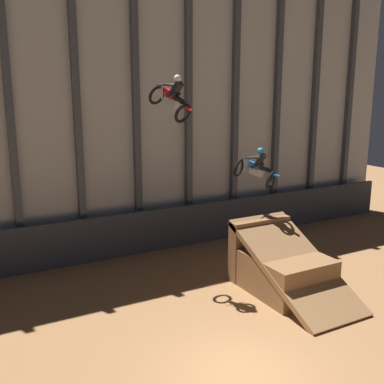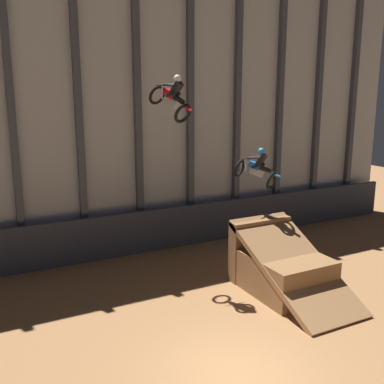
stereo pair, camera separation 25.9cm
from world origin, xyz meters
name	(u,v)px [view 1 (the left image)]	position (x,y,z in m)	size (l,w,h in m)	color
ground_plane	(241,375)	(0.00, 0.00, 0.00)	(60.00, 60.00, 0.00)	#996B42
arena_back_wall	(106,110)	(0.00, 10.13, 6.27)	(32.00, 0.40, 12.54)	#ADB2B7
lower_barrier	(116,236)	(0.00, 9.47, 0.95)	(31.36, 0.20, 1.90)	#383D47
dirt_ramp	(279,266)	(4.18, 3.65, 0.84)	(2.53, 4.72, 2.48)	olive
rider_bike_left_air	(172,98)	(1.03, 5.98, 6.80)	(1.26, 1.89, 1.69)	black
rider_bike_right_air	(256,169)	(4.41, 5.54, 4.12)	(1.45, 1.82, 1.62)	black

